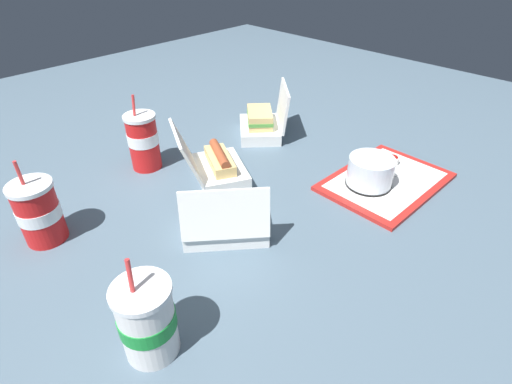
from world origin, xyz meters
The scene contains 12 objects.
ground_plane centered at (0.00, 0.00, 0.00)m, with size 3.20×3.20×0.00m, color #4C6070.
food_tray centered at (-0.39, 0.21, 0.01)m, with size 0.38×0.27×0.01m.
cake_container centered at (-0.33, 0.18, 0.05)m, with size 0.13×0.13×0.08m.
ketchup_cup centered at (-0.48, 0.17, 0.03)m, with size 0.04×0.04×0.02m.
napkin_stack centered at (-0.41, 0.16, 0.02)m, with size 0.10×0.10×0.00m, color white.
plastic_fork centered at (-0.46, 0.25, 0.02)m, with size 0.11×0.01×0.01m, color white.
clamshell_hotdog_front centered at (-0.06, -0.17, 0.04)m, with size 0.26×0.26×0.17m.
clamshell_sandwich_right centered at (0.10, 0.05, 0.04)m, with size 0.24×0.23×0.16m.
clamshell_sandwich_center centered at (-0.37, -0.27, 0.04)m, with size 0.25×0.25×0.18m.
soda_cup_right centered at (0.05, -0.38, 0.09)m, with size 0.09×0.09×0.23m.
soda_cup_back centered at (0.41, -0.26, 0.08)m, with size 0.10×0.10×0.22m.
soda_cup_front centered at (0.40, 0.18, 0.08)m, with size 0.10×0.10×0.22m.
Camera 1 is at (0.58, 0.62, 0.64)m, focal length 28.00 mm.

